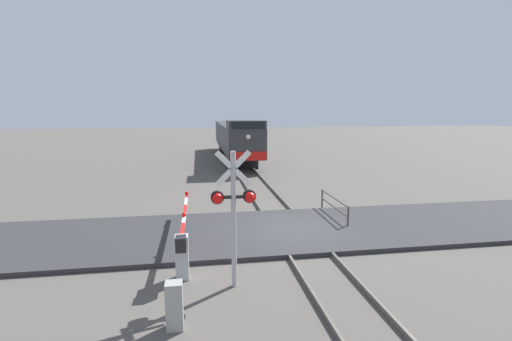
# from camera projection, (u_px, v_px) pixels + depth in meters

# --- Properties ---
(ground_plane) EXTENTS (160.00, 160.00, 0.00)m
(ground_plane) POSITION_uv_depth(u_px,v_px,m) (291.00, 232.00, 14.11)
(ground_plane) COLOR #514C47
(rail_track_left) EXTENTS (0.08, 80.00, 0.15)m
(rail_track_left) POSITION_uv_depth(u_px,v_px,m) (273.00, 231.00, 13.98)
(rail_track_left) COLOR #59544C
(rail_track_left) RESTS_ON ground_plane
(rail_track_right) EXTENTS (0.08, 80.00, 0.15)m
(rail_track_right) POSITION_uv_depth(u_px,v_px,m) (309.00, 229.00, 14.21)
(rail_track_right) COLOR #59544C
(rail_track_right) RESTS_ON ground_plane
(road_surface) EXTENTS (36.00, 5.11, 0.16)m
(road_surface) POSITION_uv_depth(u_px,v_px,m) (291.00, 230.00, 14.09)
(road_surface) COLOR #2D2D30
(road_surface) RESTS_ON ground_plane
(locomotive) EXTENTS (2.77, 18.84, 3.90)m
(locomotive) POSITION_uv_depth(u_px,v_px,m) (235.00, 138.00, 34.50)
(locomotive) COLOR black
(locomotive) RESTS_ON ground_plane
(crossing_signal) EXTENTS (1.18, 0.33, 3.70)m
(crossing_signal) POSITION_uv_depth(u_px,v_px,m) (234.00, 205.00, 9.40)
(crossing_signal) COLOR #ADADB2
(crossing_signal) RESTS_ON ground_plane
(crossing_gate) EXTENTS (0.36, 6.18, 1.37)m
(crossing_gate) POSITION_uv_depth(u_px,v_px,m) (183.00, 239.00, 10.86)
(crossing_gate) COLOR silver
(crossing_gate) RESTS_ON ground_plane
(utility_cabinet) EXTENTS (0.36, 0.33, 1.08)m
(utility_cabinet) POSITION_uv_depth(u_px,v_px,m) (174.00, 306.00, 7.81)
(utility_cabinet) COLOR #999993
(utility_cabinet) RESTS_ON ground_plane
(guard_railing) EXTENTS (0.08, 3.12, 0.95)m
(guard_railing) POSITION_uv_depth(u_px,v_px,m) (334.00, 204.00, 15.74)
(guard_railing) COLOR #4C4742
(guard_railing) RESTS_ON ground_plane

